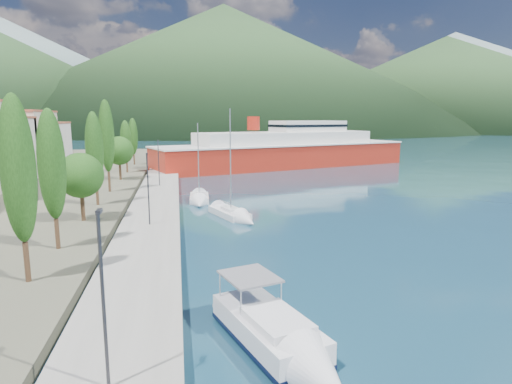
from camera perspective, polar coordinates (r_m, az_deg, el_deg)
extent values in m
plane|color=#183D51|center=(141.78, -7.80, 5.81)|extent=(1400.00, 1400.00, 0.00)
cube|color=gray|center=(48.28, -13.20, -1.56)|extent=(5.00, 88.00, 0.80)
cone|color=slate|center=(711.16, -3.50, 16.30)|extent=(760.00, 760.00, 180.00)
cone|color=slate|center=(756.00, 24.71, 13.54)|extent=(640.00, 640.00, 140.00)
cone|color=#294824|center=(426.54, -4.25, 16.24)|extent=(480.00, 480.00, 115.00)
cone|color=#294824|center=(483.01, 23.78, 13.21)|extent=(420.00, 420.00, 90.00)
cube|color=beige|center=(80.56, -29.02, 5.75)|extent=(9.00, 13.00, 10.00)
cube|color=#9E5138|center=(80.46, -29.33, 9.40)|extent=(9.20, 13.20, 0.30)
cube|color=silver|center=(91.09, -26.79, 5.63)|extent=(9.00, 10.00, 8.00)
cube|color=#9E5138|center=(90.96, -27.00, 8.23)|extent=(9.20, 10.20, 0.30)
cylinder|color=#47301E|center=(27.23, -28.23, -8.21)|extent=(0.30, 0.30, 2.28)
ellipsoid|color=#214D16|center=(26.20, -29.15, 2.65)|extent=(1.80, 1.80, 8.07)
cylinder|color=#47301E|center=(32.99, -24.97, -5.06)|extent=(0.30, 0.30, 2.13)
ellipsoid|color=#214D16|center=(32.17, -25.60, 3.33)|extent=(1.80, 1.80, 7.57)
cylinder|color=#47301E|center=(40.94, -22.10, -1.86)|extent=(0.36, 0.36, 2.48)
sphere|color=#214D16|center=(40.50, -22.36, 2.06)|extent=(3.97, 3.97, 3.97)
cylinder|color=#47301E|center=(47.88, -20.40, -0.35)|extent=(0.30, 0.30, 2.14)
ellipsoid|color=#214D16|center=(47.31, -20.75, 5.45)|extent=(1.80, 1.80, 7.57)
cylinder|color=#47301E|center=(55.98, -18.97, 1.31)|extent=(0.30, 0.30, 2.48)
ellipsoid|color=#214D16|center=(55.48, -19.29, 7.07)|extent=(1.80, 1.80, 8.79)
cylinder|color=#47301E|center=(66.38, -17.65, 2.70)|extent=(0.36, 0.36, 2.62)
sphere|color=#214D16|center=(66.10, -17.79, 5.27)|extent=(4.19, 4.19, 4.19)
cylinder|color=#47301E|center=(75.19, -16.81, 3.25)|extent=(0.30, 0.30, 1.91)
ellipsoid|color=#214D16|center=(74.85, -16.98, 6.55)|extent=(1.80, 1.80, 6.76)
cylinder|color=#47301E|center=(87.52, -15.93, 4.20)|extent=(0.30, 0.30, 1.99)
ellipsoid|color=#214D16|center=(87.22, -16.07, 7.14)|extent=(1.80, 1.80, 7.04)
cylinder|color=#2D2D33|center=(15.14, -19.68, -13.80)|extent=(0.12, 0.12, 6.00)
cube|color=#2D2D33|center=(14.48, -20.21, -2.43)|extent=(0.15, 0.50, 0.12)
cylinder|color=#2D2D33|center=(36.94, -14.18, 0.31)|extent=(0.12, 0.12, 6.00)
cube|color=#2D2D33|center=(36.82, -14.35, 4.98)|extent=(0.15, 0.50, 0.12)
cylinder|color=#2D2D33|center=(58.45, -12.85, 3.77)|extent=(0.12, 0.12, 6.00)
cube|color=#2D2D33|center=(58.47, -12.95, 6.72)|extent=(0.15, 0.50, 0.12)
cube|color=black|center=(19.89, 1.52, -19.59)|extent=(3.95, 6.48, 0.68)
cube|color=silver|center=(19.52, 1.53, -17.60)|extent=(4.28, 6.85, 1.07)
cube|color=black|center=(19.75, 1.52, -18.85)|extent=(4.36, 6.94, 0.21)
cube|color=silver|center=(18.61, 2.75, -16.70)|extent=(2.85, 3.57, 0.39)
cube|color=slate|center=(20.19, -0.84, -11.18)|extent=(2.90, 3.18, 0.10)
cone|color=silver|center=(16.68, 8.88, -23.72)|extent=(3.33, 3.72, 2.53)
cube|color=silver|center=(43.13, -3.58, -2.90)|extent=(3.88, 6.16, 0.82)
cube|color=silver|center=(42.68, -3.36, -2.29)|extent=(1.95, 2.60, 0.32)
cylinder|color=silver|center=(41.93, -3.43, 4.23)|extent=(0.12, 0.12, 10.00)
cone|color=silver|center=(39.92, -1.24, -3.93)|extent=(2.86, 3.24, 2.09)
cube|color=silver|center=(51.30, -7.57, -0.91)|extent=(2.44, 5.07, 0.85)
cube|color=silver|center=(50.87, -7.58, -0.35)|extent=(1.41, 2.05, 0.33)
cylinder|color=silver|center=(50.32, -7.69, 4.26)|extent=(0.12, 0.12, 8.50)
cone|color=silver|center=(48.18, -7.58, -1.61)|extent=(2.29, 2.43, 2.17)
cube|color=#AE2213|center=(86.42, 3.91, 4.69)|extent=(53.53, 27.13, 5.10)
cube|color=silver|center=(86.23, 3.93, 6.38)|extent=(53.99, 27.56, 0.27)
cube|color=silver|center=(86.18, 3.94, 7.10)|extent=(37.42, 20.17, 2.73)
cube|color=silver|center=(89.17, 6.94, 8.72)|extent=(16.17, 11.12, 2.18)
cylinder|color=#AE2213|center=(82.36, -0.35, 9.15)|extent=(2.37, 2.37, 2.55)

